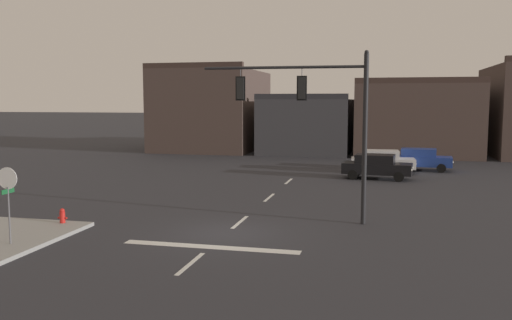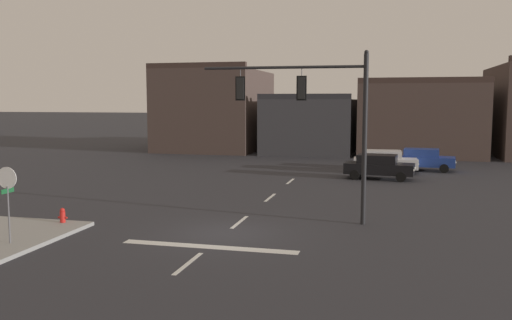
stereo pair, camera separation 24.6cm
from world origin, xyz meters
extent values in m
plane|color=#2B2B30|center=(0.00, 0.00, 0.00)|extent=(400.00, 400.00, 0.00)
cube|color=silver|center=(0.00, -2.00, 0.00)|extent=(6.40, 0.50, 0.01)
cube|color=silver|center=(0.00, -4.00, 0.00)|extent=(0.16, 2.40, 0.01)
cube|color=silver|center=(0.00, 2.00, 0.00)|extent=(0.16, 2.40, 0.01)
cube|color=silver|center=(0.00, 8.00, 0.00)|extent=(0.16, 2.40, 0.01)
cube|color=silver|center=(0.00, 14.00, 0.00)|extent=(0.16, 2.40, 0.01)
cylinder|color=black|center=(5.07, 2.88, 3.50)|extent=(0.20, 0.20, 6.99)
cylinder|color=black|center=(1.69, 2.75, 6.48)|extent=(6.77, 0.37, 0.12)
sphere|color=black|center=(5.07, 2.88, 7.04)|extent=(0.18, 0.18, 0.18)
cylinder|color=#56565B|center=(2.47, 2.78, 6.24)|extent=(0.03, 0.03, 0.35)
cube|color=black|center=(2.47, 2.78, 5.62)|extent=(0.31, 0.25, 0.90)
sphere|color=red|center=(2.46, 2.91, 5.90)|extent=(0.20, 0.20, 0.20)
sphere|color=#2D2314|center=(2.46, 2.91, 5.62)|extent=(0.20, 0.20, 0.20)
sphere|color=black|center=(2.46, 2.91, 5.34)|extent=(0.20, 0.20, 0.20)
cube|color=black|center=(2.47, 2.76, 5.62)|extent=(0.42, 0.05, 1.02)
cylinder|color=#56565B|center=(-0.13, 2.69, 6.24)|extent=(0.03, 0.03, 0.35)
cube|color=black|center=(-0.13, 2.69, 5.62)|extent=(0.31, 0.25, 0.90)
sphere|color=red|center=(-0.14, 2.82, 5.90)|extent=(0.20, 0.20, 0.20)
sphere|color=#2D2314|center=(-0.14, 2.82, 5.62)|extent=(0.20, 0.20, 0.20)
sphere|color=black|center=(-0.14, 2.82, 5.34)|extent=(0.20, 0.20, 0.20)
cube|color=black|center=(-0.13, 2.67, 5.62)|extent=(0.42, 0.05, 1.02)
cylinder|color=#56565B|center=(-6.73, -3.71, 1.07)|extent=(0.06, 0.06, 2.15)
cylinder|color=white|center=(-6.73, -3.71, 2.45)|extent=(0.76, 0.03, 0.76)
cylinder|color=#B21414|center=(-6.73, -3.70, 2.45)|extent=(0.68, 0.03, 0.68)
cube|color=#19592D|center=(-6.73, -3.71, 2.00)|extent=(0.02, 0.64, 0.16)
cube|color=silver|center=(5.82, 19.55, 0.70)|extent=(4.49, 2.03, 0.70)
cube|color=silver|center=(5.67, 19.54, 1.33)|extent=(2.54, 1.73, 0.56)
cube|color=#2D3842|center=(6.44, 19.58, 1.31)|extent=(0.33, 1.53, 0.47)
cube|color=#2D3842|center=(4.50, 19.48, 1.31)|extent=(0.30, 1.53, 0.46)
cylinder|color=black|center=(7.23, 20.48, 0.32)|extent=(0.65, 0.25, 0.64)
cylinder|color=black|center=(7.32, 18.78, 0.32)|extent=(0.65, 0.25, 0.64)
cylinder|color=black|center=(4.33, 20.33, 0.32)|extent=(0.65, 0.25, 0.64)
cylinder|color=black|center=(4.42, 18.63, 0.32)|extent=(0.65, 0.25, 0.64)
sphere|color=silver|center=(7.97, 20.24, 0.75)|extent=(0.16, 0.16, 0.16)
sphere|color=silver|center=(8.03, 19.09, 0.75)|extent=(0.16, 0.16, 0.16)
cube|color=maroon|center=(3.65, 19.44, 0.78)|extent=(0.11, 1.37, 0.12)
cube|color=black|center=(5.47, 16.34, 0.70)|extent=(4.56, 2.24, 0.70)
cube|color=black|center=(5.32, 16.36, 1.33)|extent=(2.61, 1.84, 0.56)
cube|color=#2D3842|center=(6.08, 16.28, 1.31)|extent=(0.40, 1.54, 0.47)
cube|color=#2D3842|center=(4.16, 16.48, 1.31)|extent=(0.37, 1.53, 0.46)
cylinder|color=black|center=(7.00, 17.04, 0.32)|extent=(0.66, 0.28, 0.64)
cylinder|color=black|center=(6.83, 15.35, 0.32)|extent=(0.66, 0.28, 0.64)
cylinder|color=black|center=(4.11, 17.34, 0.32)|extent=(0.66, 0.28, 0.64)
cylinder|color=black|center=(3.94, 15.64, 0.32)|extent=(0.66, 0.28, 0.64)
sphere|color=silver|center=(7.70, 16.69, 0.75)|extent=(0.16, 0.16, 0.16)
sphere|color=silver|center=(7.58, 15.55, 0.75)|extent=(0.16, 0.16, 0.16)
cube|color=maroon|center=(3.30, 16.56, 0.78)|extent=(0.18, 1.36, 0.12)
cube|color=navy|center=(8.52, 21.52, 0.70)|extent=(4.54, 2.17, 0.70)
cube|color=navy|center=(8.37, 21.53, 1.33)|extent=(2.59, 1.81, 0.56)
cube|color=#2D3842|center=(9.14, 21.46, 1.31)|extent=(0.38, 1.54, 0.47)
cube|color=#2D3842|center=(7.21, 21.63, 1.31)|extent=(0.35, 1.53, 0.46)
cylinder|color=black|center=(10.04, 22.24, 0.32)|extent=(0.66, 0.27, 0.64)
cylinder|color=black|center=(9.90, 20.54, 0.32)|extent=(0.66, 0.27, 0.64)
cylinder|color=black|center=(7.15, 22.49, 0.32)|extent=(0.66, 0.27, 0.64)
cylinder|color=black|center=(7.00, 20.80, 0.32)|extent=(0.66, 0.27, 0.64)
sphere|color=silver|center=(10.74, 21.90, 0.75)|extent=(0.16, 0.16, 0.16)
sphere|color=silver|center=(10.64, 20.75, 0.75)|extent=(0.16, 0.16, 0.16)
cube|color=maroon|center=(6.35, 21.71, 0.78)|extent=(0.16, 1.37, 0.12)
cylinder|color=red|center=(-6.83, -0.42, 0.33)|extent=(0.22, 0.22, 0.55)
cylinder|color=red|center=(-6.83, -0.42, 0.05)|extent=(0.30, 0.30, 0.10)
sphere|color=red|center=(-6.83, -0.42, 0.65)|extent=(0.20, 0.20, 0.20)
cylinder|color=red|center=(-6.98, -0.42, 0.35)|extent=(0.10, 0.08, 0.08)
cylinder|color=red|center=(-6.68, -0.42, 0.35)|extent=(0.10, 0.08, 0.08)
cube|color=#473833|center=(-11.88, 35.15, 4.10)|extent=(9.86, 12.69, 8.19)
cube|color=#3A2B26|center=(-11.88, 29.10, 8.44)|extent=(9.86, 0.60, 0.50)
cube|color=#38383D|center=(-1.56, 34.51, 2.62)|extent=(8.50, 11.42, 5.25)
cube|color=#2B2B30|center=(-1.56, 29.10, 5.50)|extent=(8.50, 0.60, 0.50)
cube|color=#473833|center=(8.79, 35.22, 3.30)|extent=(11.10, 12.83, 6.61)
cube|color=#3A2B26|center=(8.79, 29.10, 6.86)|extent=(11.10, 0.60, 0.50)
camera|label=1|loc=(5.81, -19.58, 5.09)|focal=37.86mm
camera|label=2|loc=(6.04, -19.52, 5.09)|focal=37.86mm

